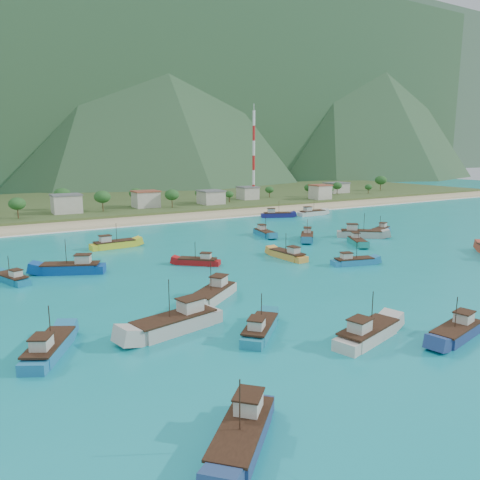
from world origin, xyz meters
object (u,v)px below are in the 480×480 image
boat_14 (312,213)px  boat_17 (381,231)px  boat_3 (12,279)px  boat_23 (360,234)px  boat_2 (353,262)px  boat_18 (357,242)px  boat_22 (213,295)px  boat_5 (457,333)px  boat_16 (176,323)px  boat_8 (114,245)px  boat_9 (260,330)px  boat_0 (264,233)px  boat_13 (307,237)px  boat_24 (199,262)px  boat_7 (277,215)px  boat_1 (243,435)px  boat_15 (49,349)px  boat_12 (288,256)px  boat_19 (72,269)px  radio_tower (254,156)px  boat_20 (368,334)px

boat_14 → boat_17: bearing=-10.3°
boat_3 → boat_23: (88.34, 0.02, 0.35)m
boat_2 → boat_18: size_ratio=0.98×
boat_18 → boat_22: bearing=49.9°
boat_2 → boat_3: size_ratio=1.03×
boat_5 → boat_23: size_ratio=0.92×
boat_2 → boat_16: boat_16 is taller
boat_8 → boat_9: (0.52, -65.51, -0.13)m
boat_0 → boat_13: 12.95m
boat_5 → boat_24: boat_5 is taller
boat_7 → boat_14: 14.43m
boat_1 → boat_15: (-10.83, 26.43, -0.06)m
boat_12 → boat_14: 72.65m
boat_22 → boat_14: bearing=-85.0°
boat_17 → boat_12: bearing=84.0°
boat_2 → boat_9: boat_9 is taller
boat_17 → boat_1: bearing=104.1°
boat_19 → radio_tower: bearing=-22.9°
radio_tower → boat_1: bearing=-122.9°
boat_3 → boat_23: bearing=-21.3°
boat_15 → boat_17: size_ratio=1.13×
boat_5 → boat_15: (-46.27, 21.63, 0.04)m
boat_12 → boat_20: boat_20 is taller
boat_17 → boat_20: bearing=108.7°
boat_1 → boat_9: 23.44m
boat_1 → boat_7: bearing=-80.7°
boat_18 → boat_20: 63.58m
boat_19 → boat_5: bearing=-123.6°
boat_18 → boat_17: bearing=-125.1°
boat_5 → boat_14: boat_14 is taller
radio_tower → boat_2: (-47.00, -112.96, -20.99)m
boat_8 → boat_23: (63.39, -20.98, 0.12)m
radio_tower → boat_23: radio_tower is taller
boat_2 → boat_16: (-47.09, -14.89, 0.42)m
boat_8 → boat_9: 65.52m
boat_7 → boat_16: bearing=-19.1°
boat_9 → boat_14: 117.60m
boat_0 → boat_16: size_ratio=0.76×
boat_19 → boat_18: bearing=-71.4°
radio_tower → boat_17: radio_tower is taller
boat_9 → radio_tower: bearing=104.3°
boat_5 → boat_16: size_ratio=0.79×
boat_23 → boat_24: 53.12m
boat_5 → radio_tower: bearing=-35.5°
boat_7 → boat_15: boat_7 is taller
boat_7 → boat_8: size_ratio=0.99×
boat_3 → boat_14: size_ratio=0.82×
boat_5 → boat_13: bearing=-34.9°
boat_8 → boat_15: size_ratio=1.04×
boat_17 → boat_18: bearing=93.9°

